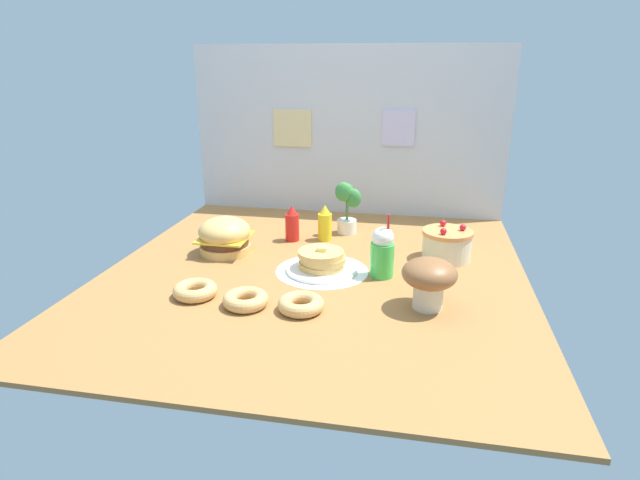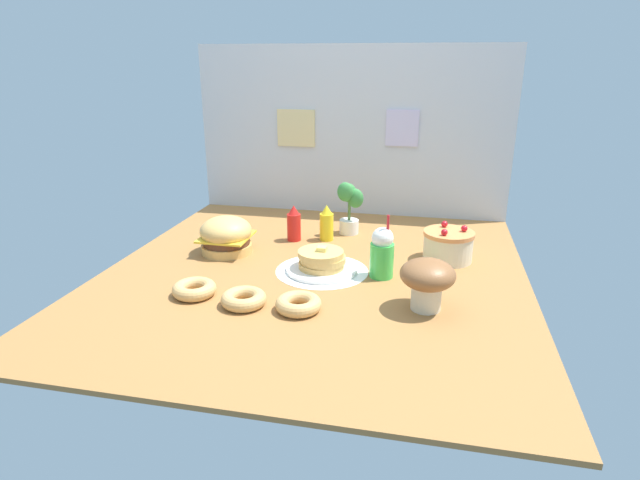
% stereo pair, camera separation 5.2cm
% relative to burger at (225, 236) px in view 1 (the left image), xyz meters
% --- Properties ---
extents(ground_plane, '(1.95, 2.09, 0.02)m').
position_rel_burger_xyz_m(ground_plane, '(0.50, -0.17, -0.10)').
color(ground_plane, '#9E6B38').
extents(back_wall, '(1.95, 0.04, 1.04)m').
position_rel_burger_xyz_m(back_wall, '(0.50, 0.87, 0.43)').
color(back_wall, silver).
rests_on(back_wall, ground_plane).
extents(doily_mat, '(0.44, 0.44, 0.00)m').
position_rel_burger_xyz_m(doily_mat, '(0.53, -0.15, -0.09)').
color(doily_mat, white).
rests_on(doily_mat, ground_plane).
extents(burger, '(0.26, 0.26, 0.19)m').
position_rel_burger_xyz_m(burger, '(0.00, 0.00, 0.00)').
color(burger, '#DBA859').
rests_on(burger, ground_plane).
extents(pancake_stack, '(0.34, 0.34, 0.12)m').
position_rel_burger_xyz_m(pancake_stack, '(0.53, -0.15, -0.04)').
color(pancake_stack, white).
rests_on(pancake_stack, doily_mat).
extents(layer_cake, '(0.25, 0.25, 0.18)m').
position_rel_burger_xyz_m(layer_cake, '(1.11, 0.13, -0.01)').
color(layer_cake, beige).
rests_on(layer_cake, ground_plane).
extents(ketchup_bottle, '(0.08, 0.08, 0.20)m').
position_rel_burger_xyz_m(ketchup_bottle, '(0.29, 0.26, 0.00)').
color(ketchup_bottle, red).
rests_on(ketchup_bottle, ground_plane).
extents(mustard_bottle, '(0.08, 0.08, 0.20)m').
position_rel_burger_xyz_m(mustard_bottle, '(0.47, 0.30, 0.00)').
color(mustard_bottle, yellow).
rests_on(mustard_bottle, ground_plane).
extents(cream_soda_cup, '(0.11, 0.11, 0.30)m').
position_rel_burger_xyz_m(cream_soda_cup, '(0.81, -0.15, 0.03)').
color(cream_soda_cup, green).
rests_on(cream_soda_cup, ground_plane).
extents(donut_pink_glaze, '(0.19, 0.19, 0.06)m').
position_rel_burger_xyz_m(donut_pink_glaze, '(0.06, -0.52, -0.06)').
color(donut_pink_glaze, tan).
rests_on(donut_pink_glaze, ground_plane).
extents(donut_chocolate, '(0.19, 0.19, 0.06)m').
position_rel_burger_xyz_m(donut_chocolate, '(0.30, -0.57, -0.06)').
color(donut_chocolate, tan).
rests_on(donut_chocolate, ground_plane).
extents(donut_vanilla, '(0.19, 0.19, 0.06)m').
position_rel_burger_xyz_m(donut_vanilla, '(0.53, -0.56, -0.06)').
color(donut_vanilla, tan).
rests_on(donut_vanilla, ground_plane).
extents(potted_plant, '(0.14, 0.12, 0.30)m').
position_rel_burger_xyz_m(potted_plant, '(0.57, 0.44, 0.07)').
color(potted_plant, white).
rests_on(potted_plant, ground_plane).
extents(mushroom_stool, '(0.22, 0.22, 0.21)m').
position_rel_burger_xyz_m(mushroom_stool, '(1.02, -0.44, 0.04)').
color(mushroom_stool, beige).
rests_on(mushroom_stool, ground_plane).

